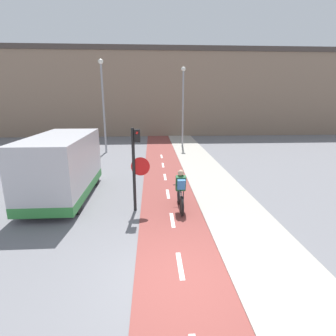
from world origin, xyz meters
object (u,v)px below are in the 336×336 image
at_px(street_lamp_far, 103,97).
at_px(street_lamp_sidewalk, 183,99).
at_px(cyclist_near, 181,191).
at_px(traffic_light_pole, 136,161).
at_px(van, 63,168).

bearing_deg(street_lamp_far, street_lamp_sidewalk, 21.15).
bearing_deg(cyclist_near, traffic_light_pole, 178.01).
distance_m(cyclist_near, van, 4.93).
relative_size(traffic_light_pole, cyclist_near, 1.72).
bearing_deg(street_lamp_sidewalk, van, -117.93).
relative_size(traffic_light_pole, van, 0.62).
distance_m(traffic_light_pole, street_lamp_far, 11.48).
distance_m(street_lamp_sidewalk, van, 13.61).
xyz_separation_m(street_lamp_far, street_lamp_sidewalk, (6.12, 2.37, -0.12)).
xyz_separation_m(traffic_light_pole, cyclist_near, (1.59, -0.06, -1.17)).
bearing_deg(traffic_light_pole, cyclist_near, -1.99).
bearing_deg(street_lamp_far, traffic_light_pole, -74.88).
bearing_deg(traffic_light_pole, street_lamp_sidewalk, 76.50).
xyz_separation_m(street_lamp_sidewalk, van, (-6.25, -11.79, -2.70)).
xyz_separation_m(traffic_light_pole, street_lamp_sidewalk, (3.18, 13.25, 2.08)).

